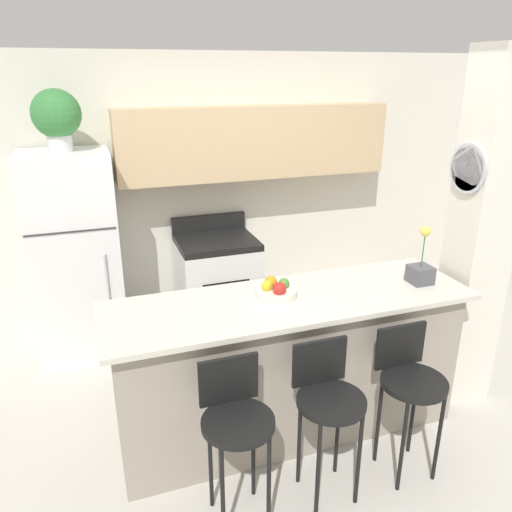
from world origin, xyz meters
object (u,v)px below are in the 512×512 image
orchid_vase (421,269)px  potted_plant_on_fridge (56,116)px  bar_stool_right (410,381)px  bar_stool_left (236,420)px  bar_stool_mid (328,399)px  fruit_bowl (276,290)px  trash_bin (154,330)px  stove_range (218,283)px  refrigerator (76,257)px

orchid_vase → potted_plant_on_fridge: bearing=143.6°
bar_stool_right → bar_stool_left: bearing=180.0°
bar_stool_mid → orchid_vase: bearing=28.5°
fruit_bowl → trash_bin: fruit_bowl is taller
potted_plant_on_fridge → trash_bin: bearing=-19.8°
potted_plant_on_fridge → bar_stool_mid: bearing=-58.8°
stove_range → potted_plant_on_fridge: potted_plant_on_fridge is taller
stove_range → bar_stool_mid: 2.18m
bar_stool_left → trash_bin: bearing=95.4°
refrigerator → bar_stool_right: (1.86, -2.16, -0.25)m
orchid_vase → bar_stool_right: bearing=-127.5°
bar_stool_mid → trash_bin: bar_stool_mid is taller
bar_stool_left → bar_stool_right: same height
bar_stool_mid → fruit_bowl: 0.76m
potted_plant_on_fridge → orchid_vase: 2.94m
orchid_vase → fruit_bowl: size_ratio=1.49×
refrigerator → potted_plant_on_fridge: potted_plant_on_fridge is taller
bar_stool_left → bar_stool_mid: bearing=0.0°
refrigerator → bar_stool_mid: bearing=-58.8°
stove_range → bar_stool_mid: bearing=-88.3°
bar_stool_left → bar_stool_mid: size_ratio=1.00×
bar_stool_left → trash_bin: size_ratio=2.49×
potted_plant_on_fridge → orchid_vase: (2.24, -1.65, -0.94)m
bar_stool_right → trash_bin: bar_stool_right is taller
bar_stool_mid → fruit_bowl: (-0.08, 0.63, 0.42)m
stove_range → fruit_bowl: (-0.01, -1.55, 0.60)m
trash_bin → fruit_bowl: bearing=-63.7°
bar_stool_right → potted_plant_on_fridge: potted_plant_on_fridge is taller
bar_stool_right → fruit_bowl: (-0.62, 0.63, 0.42)m
potted_plant_on_fridge → fruit_bowl: bearing=-51.2°
fruit_bowl → bar_stool_right: bearing=-45.3°
potted_plant_on_fridge → orchid_vase: size_ratio=1.18×
fruit_bowl → orchid_vase: bearing=-6.9°
bar_stool_left → potted_plant_on_fridge: bearing=109.4°
bar_stool_left → bar_stool_right: (1.09, 0.00, 0.00)m
refrigerator → bar_stool_left: 2.30m
stove_range → trash_bin: (-0.67, -0.22, -0.27)m
orchid_vase → trash_bin: (-1.67, 1.44, -0.92)m
stove_range → fruit_bowl: bearing=-90.5°
bar_stool_mid → orchid_vase: size_ratio=2.33×
refrigerator → stove_range: 1.32m
bar_stool_mid → trash_bin: bearing=110.5°
refrigerator → bar_stool_mid: size_ratio=1.88×
refrigerator → fruit_bowl: 1.97m
bar_stool_mid → bar_stool_right: size_ratio=1.00×
potted_plant_on_fridge → stove_range: bearing=0.7°
stove_range → bar_stool_mid: (0.06, -2.18, 0.17)m
refrigerator → bar_stool_right: bearing=-49.3°
bar_stool_left → fruit_bowl: (0.47, 0.63, 0.42)m
refrigerator → bar_stool_right: 2.86m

